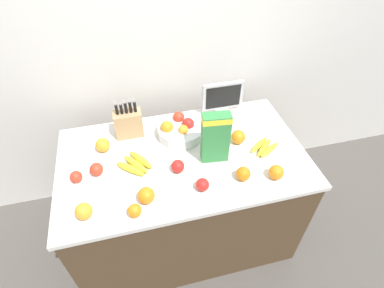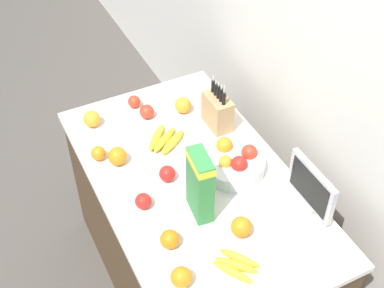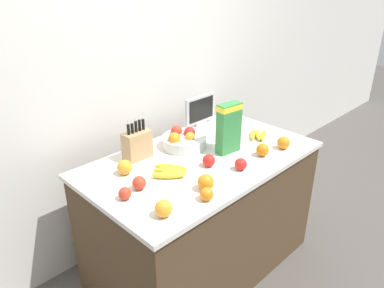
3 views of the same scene
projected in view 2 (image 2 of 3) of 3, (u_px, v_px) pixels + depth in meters
ground_plane at (194, 283)px, 3.04m from camera, size 14.00×14.00×0.00m
wall_back at (324, 64)px, 2.37m from camera, size 9.00×0.06×2.60m
counter at (194, 236)px, 2.75m from camera, size 1.49×0.86×0.86m
knife_block at (218, 111)px, 2.67m from camera, size 0.17×0.10×0.29m
small_monitor at (311, 187)px, 2.25m from camera, size 0.29×0.03×0.23m
cereal_box at (200, 183)px, 2.20m from camera, size 0.17×0.09×0.33m
fruit_bowl at (233, 163)px, 2.47m from camera, size 0.29×0.29×0.13m
banana_bunch_left at (165, 140)px, 2.62m from camera, size 0.22×0.23×0.04m
banana_bunch_right at (236, 265)px, 2.10m from camera, size 0.21×0.18×0.03m
apple_by_knife_block at (167, 174)px, 2.43m from camera, size 0.08×0.08×0.08m
apple_rightmost at (147, 112)px, 2.75m from camera, size 0.08×0.08×0.08m
apple_rear at (143, 201)px, 2.31m from camera, size 0.07×0.07×0.07m
apple_middle at (134, 102)px, 2.82m from camera, size 0.07×0.07×0.07m
orange_mid_left at (181, 277)px, 2.03m from camera, size 0.08×0.08×0.08m
orange_near_bowl at (98, 153)px, 2.53m from camera, size 0.07×0.07×0.07m
orange_mid_right at (170, 239)px, 2.16m from camera, size 0.08×0.08×0.08m
orange_front_center at (92, 119)px, 2.70m from camera, size 0.09×0.09×0.09m
orange_front_right at (183, 105)px, 2.78m from camera, size 0.09×0.09×0.09m
orange_back_center at (241, 227)px, 2.20m from camera, size 0.09×0.09×0.09m
orange_by_cereal at (117, 156)px, 2.50m from camera, size 0.09×0.09×0.09m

